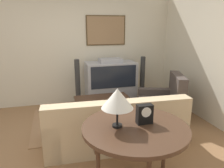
% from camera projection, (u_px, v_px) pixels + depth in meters
% --- Properties ---
extents(ground_plane, '(12.00, 12.00, 0.00)m').
position_uv_depth(ground_plane, '(78.00, 146.00, 3.50)').
color(ground_plane, '#8E6642').
extents(wall_back, '(12.00, 0.10, 2.70)m').
position_uv_depth(wall_back, '(65.00, 47.00, 5.12)').
color(wall_back, beige).
rests_on(wall_back, ground_plane).
extents(area_rug, '(2.53, 1.65, 0.01)m').
position_uv_depth(area_rug, '(97.00, 119.00, 4.48)').
color(area_rug, '#99704C').
rests_on(area_rug, ground_plane).
extents(tv, '(1.15, 0.59, 1.12)m').
position_uv_depth(tv, '(110.00, 83.00, 5.16)').
color(tv, '#9E9EA3').
rests_on(tv, ground_plane).
extents(couch, '(2.21, 1.00, 0.82)m').
position_uv_depth(couch, '(115.00, 127.00, 3.49)').
color(couch, '#CCB289').
rests_on(couch, ground_plane).
extents(armchair, '(1.07, 1.06, 0.92)m').
position_uv_depth(armchair, '(162.00, 105.00, 4.46)').
color(armchair, '#473D38').
rests_on(armchair, ground_plane).
extents(coffee_table, '(1.10, 0.63, 0.43)m').
position_uv_depth(coffee_table, '(103.00, 100.00, 4.43)').
color(coffee_table, '#472D1E').
rests_on(coffee_table, ground_plane).
extents(console_table, '(1.18, 1.18, 0.80)m').
position_uv_depth(console_table, '(135.00, 131.00, 2.41)').
color(console_table, '#472D1E').
rests_on(console_table, ground_plane).
extents(table_lamp, '(0.34, 0.34, 0.43)m').
position_uv_depth(table_lamp, '(117.00, 99.00, 2.30)').
color(table_lamp, black).
rests_on(table_lamp, console_table).
extents(mantel_clock, '(0.18, 0.10, 0.22)m').
position_uv_depth(mantel_clock, '(145.00, 114.00, 2.43)').
color(mantel_clock, black).
rests_on(mantel_clock, console_table).
extents(speaker_tower_left, '(0.19, 0.19, 1.14)m').
position_uv_depth(speaker_tower_left, '(78.00, 86.00, 4.89)').
color(speaker_tower_left, black).
rests_on(speaker_tower_left, ground_plane).
extents(speaker_tower_right, '(0.19, 0.19, 1.14)m').
position_uv_depth(speaker_tower_right, '(142.00, 81.00, 5.29)').
color(speaker_tower_right, black).
rests_on(speaker_tower_right, ground_plane).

